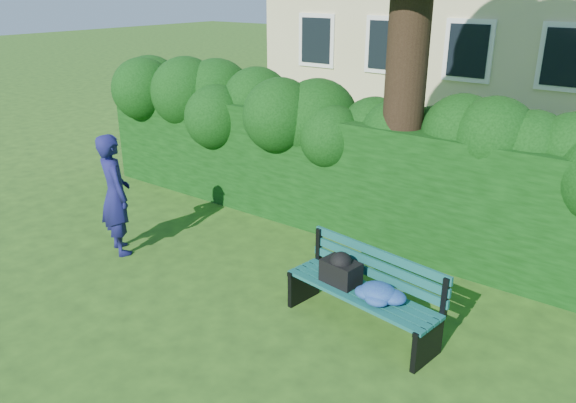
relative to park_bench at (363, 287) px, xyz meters
The scene contains 4 objects.
ground 1.63m from the park_bench, behind, with size 80.00×80.00×0.00m, color #274817.
hedge 2.78m from the park_bench, 124.23° to the left, with size 10.00×1.00×1.80m.
park_bench is the anchor object (origin of this frame).
man_reading 3.80m from the park_bench, behind, with size 0.64×0.42×1.74m, color #171751.
Camera 1 is at (4.16, -4.88, 3.62)m, focal length 35.00 mm.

